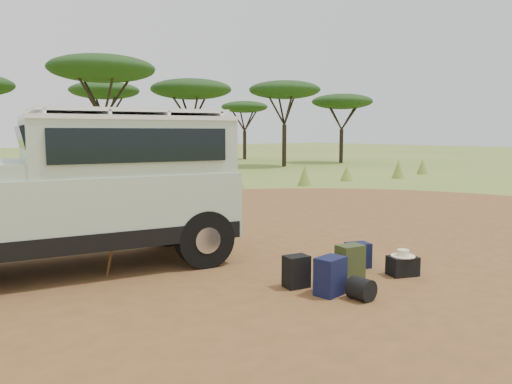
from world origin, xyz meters
TOP-DOWN VIEW (x-y plane):
  - ground at (0.00, 0.00)m, footprint 140.00×140.00m
  - dirt_clearing at (0.00, 0.00)m, footprint 23.00×23.00m
  - grass_fringe at (0.12, 8.67)m, footprint 36.60×1.60m
  - acacia_treeline at (0.75, 19.81)m, footprint 46.70×13.20m
  - safari_vehicle at (-2.51, 1.44)m, footprint 5.61×2.95m
  - walking_staff at (-2.29, 0.60)m, footprint 0.29×0.30m
  - backpack_black at (-0.45, -1.51)m, footprint 0.38×0.30m
  - backpack_navy at (-0.30, -2.04)m, footprint 0.45×0.36m
  - backpack_olive at (0.47, -1.71)m, footprint 0.42×0.33m
  - duffel_navy at (1.07, -1.34)m, footprint 0.44×0.38m
  - hard_case at (1.28, -2.07)m, footprint 0.51×0.44m
  - stuff_sack at (-0.12, -2.44)m, footprint 0.32×0.32m
  - safari_hat at (1.28, -2.07)m, footprint 0.37×0.37m

SIDE VIEW (x-z plane):
  - ground at x=0.00m, z-range 0.00..0.00m
  - dirt_clearing at x=0.00m, z-range 0.00..0.01m
  - stuff_sack at x=-0.12m, z-range 0.00..0.31m
  - hard_case at x=1.28m, z-range 0.00..0.31m
  - duffel_navy at x=1.07m, z-range 0.00..0.42m
  - backpack_black at x=-0.45m, z-range 0.00..0.47m
  - backpack_navy at x=-0.30m, z-range 0.00..0.53m
  - backpack_olive at x=0.47m, z-range 0.00..0.54m
  - safari_hat at x=1.28m, z-range 0.29..0.40m
  - grass_fringe at x=0.12m, z-range -0.05..0.85m
  - walking_staff at x=-2.29m, z-range 0.00..1.58m
  - safari_vehicle at x=-2.51m, z-range -0.04..2.55m
  - acacia_treeline at x=0.75m, z-range 1.74..8.00m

